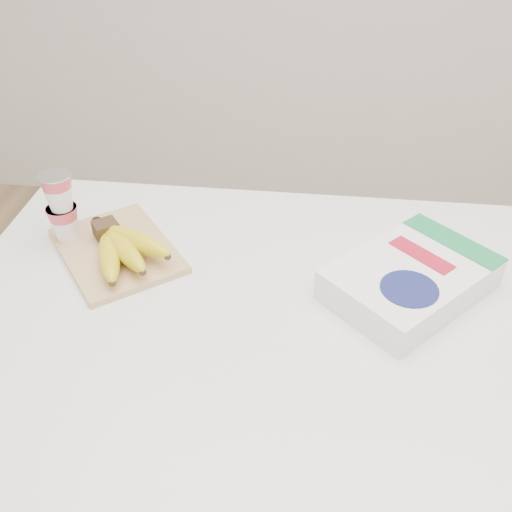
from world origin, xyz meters
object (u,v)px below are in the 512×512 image
Objects in this scene: table at (287,470)px; bananas at (122,248)px; cutting_board at (117,250)px; yogurt_stack at (61,205)px; cereal_box at (411,279)px.

table is 0.65m from bananas.
cutting_board reaches higher than table.
bananas reaches higher than table.
table is at bearing -19.01° from yogurt_stack.
table is at bearing -18.07° from bananas.
yogurt_stack is 0.42× the size of cereal_box.
cutting_board is 0.79× the size of cereal_box.
cereal_box is at bearing -6.28° from yogurt_stack.
cutting_board is at bearing 158.72° from table.
yogurt_stack is at bearing -142.41° from cereal_box.
cutting_board is 1.34× the size of bananas.
cutting_board is 0.14m from yogurt_stack.
cereal_box reaches higher than cutting_board.
bananas is at bearing -21.41° from yogurt_stack.
cereal_box is (0.71, -0.08, -0.06)m from yogurt_stack.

